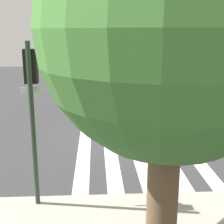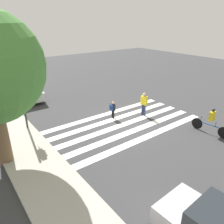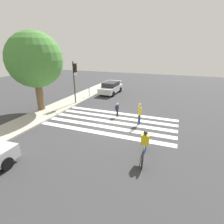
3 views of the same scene
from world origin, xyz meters
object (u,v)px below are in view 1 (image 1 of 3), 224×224
(pedestrian_child_with_backpack, at_px, (104,124))
(cyclist_mid_street, at_px, (200,102))
(traffic_light, at_px, (32,95))
(street_tree, at_px, (170,31))
(pedestrian_adult_blue_shirt, at_px, (121,107))

(pedestrian_child_with_backpack, bearing_deg, cyclist_mid_street, 27.06)
(traffic_light, relative_size, street_tree, 0.62)
(pedestrian_child_with_backpack, xyz_separation_m, cyclist_mid_street, (-5.34, -3.37, 0.15))
(pedestrian_child_with_backpack, bearing_deg, street_tree, -87.48)
(traffic_light, height_order, cyclist_mid_street, traffic_light)
(traffic_light, distance_m, street_tree, 3.87)
(pedestrian_child_with_backpack, distance_m, cyclist_mid_street, 6.32)
(pedestrian_child_with_backpack, bearing_deg, pedestrian_adult_blue_shirt, 61.67)
(street_tree, bearing_deg, pedestrian_child_with_backpack, -82.25)
(traffic_light, distance_m, pedestrian_child_with_backpack, 6.02)
(street_tree, height_order, pedestrian_adult_blue_shirt, street_tree)
(pedestrian_child_with_backpack, relative_size, cyclist_mid_street, 0.52)
(pedestrian_child_with_backpack, bearing_deg, traffic_light, -115.52)
(pedestrian_adult_blue_shirt, xyz_separation_m, pedestrian_child_with_backpack, (0.91, 2.13, -0.23))
(traffic_light, bearing_deg, cyclist_mid_street, -130.26)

